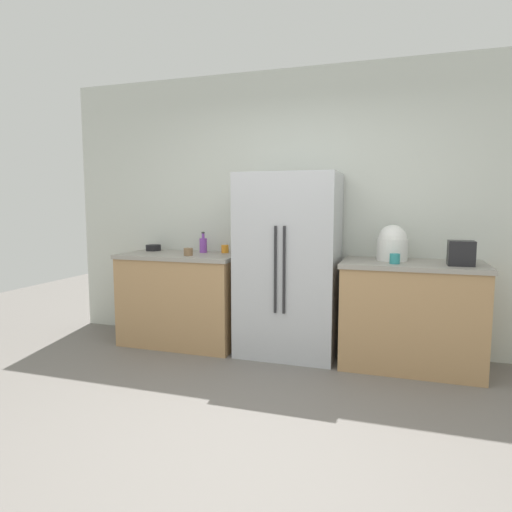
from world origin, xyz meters
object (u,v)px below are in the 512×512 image
Objects in this scene: toaster at (461,253)px; bowl_a at (153,248)px; refrigerator at (289,265)px; cup_b at (395,259)px; cup_c at (188,252)px; cup_a at (225,249)px; rice_cooker at (392,244)px; bottle_a at (203,245)px.

toaster is 1.26× the size of bowl_a.
bowl_a is at bearing 173.93° from refrigerator.
cup_b reaches higher than cup_c.
refrigerator reaches higher than cup_a.
cup_a is at bearing 2.99° from bowl_a.
cup_c is (-0.25, -0.35, -0.00)m from cup_a.
rice_cooker is 0.26m from cup_b.
toaster is at bearing -18.82° from rice_cooker.
toaster is 0.52m from cup_b.
cup_a is 0.91× the size of cup_c.
rice_cooker is 3.90× the size of cup_a.
rice_cooker is at bearing -2.35° from bottle_a.
bottle_a reaches higher than cup_c.
rice_cooker is (0.94, 0.08, 0.22)m from refrigerator.
cup_a is 0.95× the size of cup_b.
bowl_a is at bearing 172.68° from cup_b.
cup_c is at bearing -173.33° from rice_cooker.
bowl_a is (-0.60, 0.01, -0.05)m from bottle_a.
bowl_a is (-2.52, 0.32, -0.01)m from cup_b.
cup_b is (0.03, -0.24, -0.11)m from rice_cooker.
cup_a is at bearing 167.81° from cup_b.
cup_c is at bearing -179.13° from toaster.
bowl_a is (-1.56, 0.17, 0.10)m from refrigerator.
cup_a is at bearing 175.65° from rice_cooker.
bottle_a is (-2.44, 0.26, -0.02)m from toaster.
rice_cooker is at bearing -4.35° from cup_a.
cup_b is at bearing -0.46° from cup_c.
bowl_a is (-3.04, 0.27, -0.07)m from toaster.
cup_b reaches higher than bowl_a.
refrigerator reaches higher than bowl_a.
cup_a is at bearing 12.41° from bottle_a.
bottle_a is at bearing 170.62° from cup_b.
cup_c reaches higher than bowl_a.
toaster is at bearing 0.87° from cup_c.
cup_a is 0.43m from cup_c.
refrigerator is at bearing -175.02° from rice_cooker.
refrigerator is 7.96× the size of bottle_a.
toaster is 0.95× the size of bottle_a.
bottle_a is 0.60m from bowl_a.
toaster is at bearing 5.85° from cup_b.
rice_cooker is at bearing 6.67° from cup_c.
refrigerator is 20.98× the size of cup_a.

